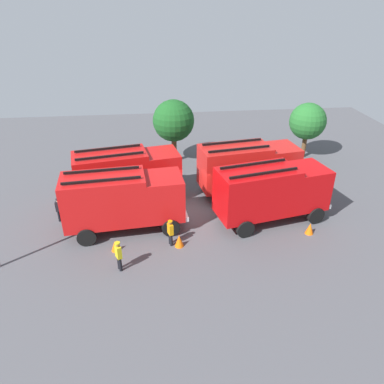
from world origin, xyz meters
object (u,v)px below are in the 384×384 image
Objects in this scene: fire_truck_2 at (127,173)px; tree_1 at (308,121)px; traffic_cone_0 at (179,241)px; firefighter_2 at (100,168)px; traffic_cone_1 at (115,246)px; traffic_cone_2 at (310,228)px; fire_truck_1 at (271,191)px; fire_truck_3 at (248,166)px; firefighter_0 at (119,255)px; tree_0 at (174,121)px; firefighter_3 at (170,232)px; fire_truck_0 at (123,199)px; firefighter_1 at (59,209)px.

tree_1 is at bearing 12.26° from fire_truck_2.
firefighter_2 is at bearing 120.20° from traffic_cone_0.
traffic_cone_1 is at bearing -179.67° from traffic_cone_0.
traffic_cone_2 is at bearing 2.04° from traffic_cone_1.
fire_truck_2 is 6.72m from traffic_cone_0.
firefighter_2 reaches higher than traffic_cone_2.
traffic_cone_0 is 7.98m from traffic_cone_2.
fire_truck_1 is 3.23m from traffic_cone_2.
fire_truck_3 reaches higher than firefighter_0.
tree_1 reaches higher than firefighter_2.
fire_truck_1 is 1.40× the size of tree_0.
fire_truck_3 is 9.18m from tree_1.
firefighter_2 is at bearing 112.64° from fire_truck_2.
traffic_cone_1 is at bearing -177.96° from traffic_cone_2.
firefighter_0 is 1.84m from traffic_cone_1.
fire_truck_3 is (-0.52, 3.80, 0.00)m from fire_truck_1.
firefighter_2 is 10.36m from firefighter_3.
traffic_cone_2 is (11.12, -1.72, -1.79)m from fire_truck_0.
firefighter_1 is 7.59m from firefighter_3.
fire_truck_1 is 13.37m from firefighter_1.
firefighter_0 is 11.23m from firefighter_2.
fire_truck_0 reaches higher than traffic_cone_0.
firefighter_2 is (-2.28, 7.20, -1.11)m from fire_truck_0.
fire_truck_1 reaches higher than firefighter_1.
firefighter_3 is at bearing 4.22° from traffic_cone_1.
fire_truck_0 is 4.57× the size of firefighter_1.
fire_truck_3 is 13.02m from firefighter_1.
fire_truck_0 is 10.23× the size of traffic_cone_2.
fire_truck_1 reaches higher than firefighter_3.
traffic_cone_1 is (-9.06, -5.97, -1.83)m from fire_truck_3.
tree_1 reaches higher than firefighter_0.
fire_truck_3 is (8.48, 0.24, 0.00)m from fire_truck_2.
firefighter_3 is 3.22m from traffic_cone_1.
traffic_cone_0 is (3.06, -5.71, -1.78)m from fire_truck_2.
fire_truck_0 is 11.39m from traffic_cone_2.
fire_truck_2 is 7.79m from tree_0.
firefighter_0 is (-8.70, -7.65, -1.17)m from fire_truck_3.
fire_truck_3 is 11.41m from firefighter_2.
tree_1 is at bearing 46.44° from fire_truck_1.
traffic_cone_2 is (11.60, 0.41, 0.04)m from traffic_cone_1.
tree_1 is (15.41, 13.82, 2.28)m from firefighter_0.
traffic_cone_2 is at bearing 75.92° from firefighter_1.
tree_0 is (1.07, 12.23, 2.71)m from firefighter_3.
tree_0 is at bearing 48.98° from firefighter_0.
fire_truck_1 is at bearing -121.86° from tree_1.
firefighter_3 is at bearing -75.43° from fire_truck_2.
fire_truck_1 is 4.32× the size of firefighter_0.
firefighter_2 is (-2.15, 11.02, 0.06)m from firefighter_0.
tree_1 is at bearing 34.12° from fire_truck_3.
firefighter_2 is 10.80m from traffic_cone_0.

